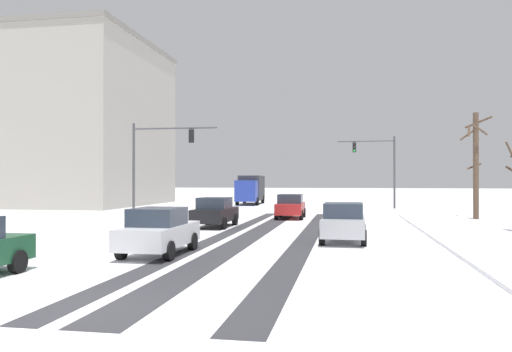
# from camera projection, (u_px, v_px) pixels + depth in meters

# --- Properties ---
(ground_plane) EXTENTS (300.00, 300.00, 0.00)m
(ground_plane) POSITION_uv_depth(u_px,v_px,m) (85.00, 309.00, 10.11)
(ground_plane) COLOR white
(wheel_track_left_lane) EXTENTS (0.93, 30.48, 0.01)m
(wheel_track_left_lane) POSITION_uv_depth(u_px,v_px,m) (308.00, 236.00, 23.15)
(wheel_track_left_lane) COLOR #38383D
(wheel_track_left_lane) RESTS_ON ground
(wheel_track_right_lane) EXTENTS (1.14, 30.48, 0.01)m
(wheel_track_right_lane) POSITION_uv_depth(u_px,v_px,m) (252.00, 235.00, 23.60)
(wheel_track_right_lane) COLOR #38383D
(wheel_track_right_lane) RESTS_ON ground
(wheel_track_center) EXTENTS (0.77, 30.48, 0.01)m
(wheel_track_center) POSITION_uv_depth(u_px,v_px,m) (224.00, 235.00, 23.84)
(wheel_track_center) COLOR #38383D
(wheel_track_center) RESTS_ON ground
(sidewalk_kerb_right) EXTENTS (4.00, 30.48, 0.12)m
(sidewalk_kerb_right) POSITION_uv_depth(u_px,v_px,m) (488.00, 242.00, 20.49)
(sidewalk_kerb_right) COLOR white
(sidewalk_kerb_right) RESTS_ON ground
(traffic_signal_near_left) EXTENTS (6.02, 0.38, 6.50)m
(traffic_signal_near_left) POSITION_uv_depth(u_px,v_px,m) (156.00, 153.00, 34.86)
(traffic_signal_near_left) COLOR #47474C
(traffic_signal_near_left) RESTS_ON ground
(traffic_signal_far_right) EXTENTS (5.14, 0.49, 6.50)m
(traffic_signal_far_right) POSITION_uv_depth(u_px,v_px,m) (379.00, 160.00, 45.93)
(traffic_signal_far_right) COLOR #47474C
(traffic_signal_far_right) RESTS_ON ground
(car_red_lead) EXTENTS (1.90, 4.13, 1.62)m
(car_red_lead) POSITION_uv_depth(u_px,v_px,m) (290.00, 206.00, 33.88)
(car_red_lead) COLOR red
(car_red_lead) RESTS_ON ground
(car_black_second) EXTENTS (1.88, 4.13, 1.62)m
(car_black_second) POSITION_uv_depth(u_px,v_px,m) (215.00, 212.00, 27.75)
(car_black_second) COLOR black
(car_black_second) RESTS_ON ground
(car_silver_third) EXTENTS (1.90, 4.13, 1.62)m
(car_silver_third) POSITION_uv_depth(u_px,v_px,m) (344.00, 222.00, 21.09)
(car_silver_third) COLOR #B7BABF
(car_silver_third) RESTS_ON ground
(car_white_fourth) EXTENTS (1.85, 4.11, 1.62)m
(car_white_fourth) POSITION_uv_depth(u_px,v_px,m) (159.00, 231.00, 17.48)
(car_white_fourth) COLOR silver
(car_white_fourth) RESTS_ON ground
(box_truck_delivery) EXTENTS (2.53, 7.48, 3.02)m
(box_truck_delivery) POSITION_uv_depth(u_px,v_px,m) (251.00, 189.00, 53.49)
(box_truck_delivery) COLOR #233899
(box_truck_delivery) RESTS_ON ground
(bare_tree_sidewalk_far) EXTENTS (2.12, 1.89, 7.00)m
(bare_tree_sidewalk_far) POSITION_uv_depth(u_px,v_px,m) (476.00, 162.00, 33.36)
(bare_tree_sidewalk_far) COLOR brown
(bare_tree_sidewalk_far) RESTS_ON ground
(office_building_far_left_block) EXTENTS (19.52, 18.32, 16.75)m
(office_building_far_left_block) POSITION_uv_depth(u_px,v_px,m) (58.00, 124.00, 52.79)
(office_building_far_left_block) COLOR #B2ADA3
(office_building_far_left_block) RESTS_ON ground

